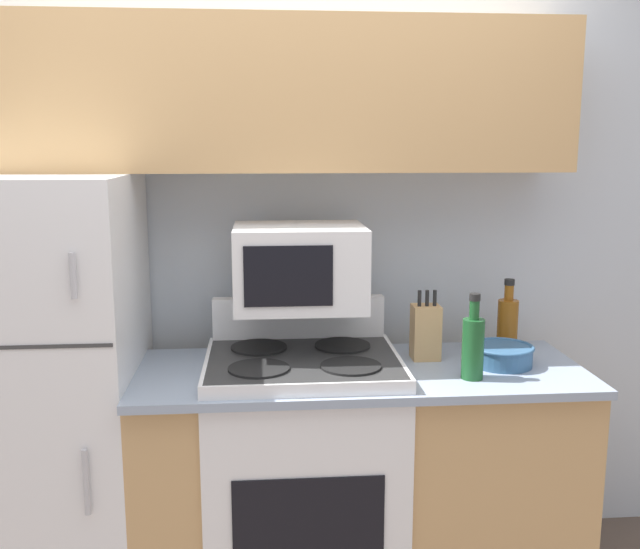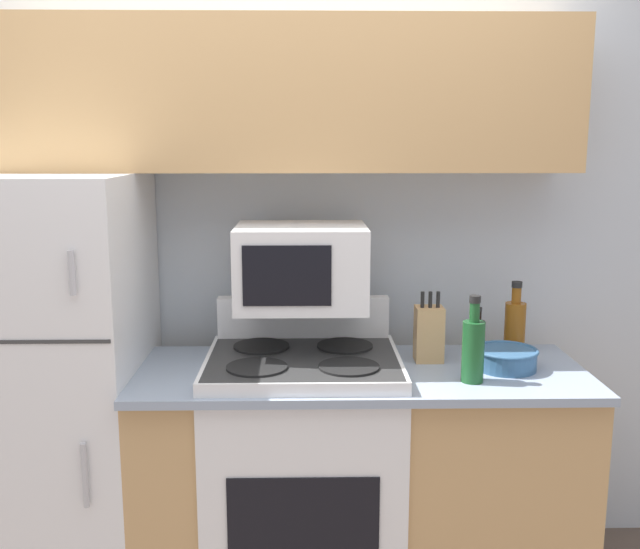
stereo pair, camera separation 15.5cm
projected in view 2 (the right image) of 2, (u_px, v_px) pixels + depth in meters
wall_back at (278, 246)px, 2.95m from camera, size 8.00×0.05×2.55m
lower_cabinets at (360, 482)px, 2.66m from camera, size 1.61×0.62×0.90m
refrigerator at (58, 390)px, 2.64m from camera, size 0.63×0.74×1.59m
upper_cabinets at (274, 97)px, 2.65m from camera, size 2.24×0.34×0.55m
stove at (304, 475)px, 2.64m from camera, size 0.70×0.60×1.10m
microwave at (301, 266)px, 2.59m from camera, size 0.47×0.38×0.30m
knife_block at (429, 333)px, 2.65m from camera, size 0.10×0.09×0.27m
bowl at (506, 358)px, 2.56m from camera, size 0.23×0.23×0.08m
bottle_whiskey at (515, 325)px, 2.75m from camera, size 0.08×0.08×0.28m
bottle_soy_sauce at (478, 335)px, 2.76m from camera, size 0.05×0.05×0.18m
bottle_wine_green at (473, 348)px, 2.41m from camera, size 0.08×0.08×0.30m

